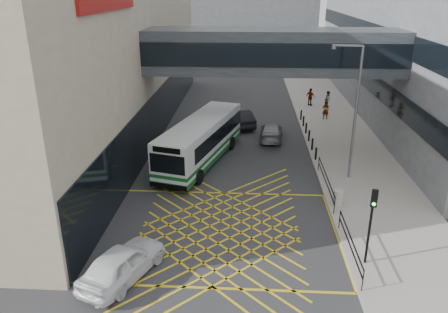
% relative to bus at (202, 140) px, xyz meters
% --- Properties ---
extents(ground, '(120.00, 120.00, 0.00)m').
position_rel_bus_xyz_m(ground, '(1.91, -9.59, -1.65)').
color(ground, '#333335').
extents(building_whsmith, '(24.17, 42.00, 16.00)m').
position_rel_bus_xyz_m(building_whsmith, '(-16.07, 6.41, 6.35)').
color(building_whsmith, tan).
rests_on(building_whsmith, ground).
extents(building_far, '(28.00, 16.00, 18.00)m').
position_rel_bus_xyz_m(building_far, '(-0.09, 50.41, 7.35)').
color(building_far, slate).
rests_on(building_far, ground).
extents(skybridge, '(20.00, 4.10, 3.00)m').
position_rel_bus_xyz_m(skybridge, '(4.91, 2.41, 5.85)').
color(skybridge, '#373C41').
rests_on(skybridge, ground).
extents(pavement, '(6.00, 54.00, 0.16)m').
position_rel_bus_xyz_m(pavement, '(10.91, 5.41, -1.57)').
color(pavement, '#9D988F').
rests_on(pavement, ground).
extents(box_junction, '(12.00, 9.00, 0.01)m').
position_rel_bus_xyz_m(box_junction, '(1.91, -9.59, -1.64)').
color(box_junction, gold).
rests_on(box_junction, ground).
extents(bus, '(5.36, 11.24, 3.08)m').
position_rel_bus_xyz_m(bus, '(0.00, 0.00, 0.00)').
color(bus, silver).
rests_on(bus, ground).
extents(car_white, '(3.72, 5.28, 1.55)m').
position_rel_bus_xyz_m(car_white, '(-1.98, -13.59, -0.87)').
color(car_white, white).
rests_on(car_white, ground).
extents(car_dark, '(3.45, 5.34, 1.56)m').
position_rel_bus_xyz_m(car_dark, '(2.47, 8.67, -0.87)').
color(car_dark, black).
rests_on(car_dark, ground).
extents(car_silver, '(2.23, 4.59, 1.39)m').
position_rel_bus_xyz_m(car_silver, '(5.18, 5.22, -0.96)').
color(car_silver, gray).
rests_on(car_silver, ground).
extents(traffic_light, '(0.29, 0.44, 3.73)m').
position_rel_bus_xyz_m(traffic_light, '(8.66, -12.18, 0.94)').
color(traffic_light, black).
rests_on(traffic_light, pavement).
extents(street_lamp, '(1.92, 0.37, 8.44)m').
position_rel_bus_xyz_m(street_lamp, '(9.70, -2.55, 3.32)').
color(street_lamp, slate).
rests_on(street_lamp, pavement).
extents(litter_bin, '(0.54, 0.54, 0.93)m').
position_rel_bus_xyz_m(litter_bin, '(8.44, -6.62, -1.02)').
color(litter_bin, '#ADA89E').
rests_on(litter_bin, pavement).
extents(kerb_railings, '(0.05, 12.54, 1.00)m').
position_rel_bus_xyz_m(kerb_railings, '(8.06, -7.81, -0.77)').
color(kerb_railings, black).
rests_on(kerb_railings, pavement).
extents(bollards, '(0.14, 10.14, 0.90)m').
position_rel_bus_xyz_m(bollards, '(8.16, 5.41, -1.04)').
color(bollards, black).
rests_on(bollards, pavement).
extents(pedestrian_a, '(0.75, 0.59, 1.72)m').
position_rel_bus_xyz_m(pedestrian_a, '(10.41, 10.69, -0.63)').
color(pedestrian_a, gray).
rests_on(pedestrian_a, pavement).
extents(pedestrian_b, '(0.90, 0.89, 1.64)m').
position_rel_bus_xyz_m(pedestrian_b, '(11.38, 15.12, -0.67)').
color(pedestrian_b, gray).
rests_on(pedestrian_b, pavement).
extents(pedestrian_c, '(1.14, 1.07, 1.79)m').
position_rel_bus_xyz_m(pedestrian_c, '(9.64, 15.62, -0.59)').
color(pedestrian_c, gray).
rests_on(pedestrian_c, pavement).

